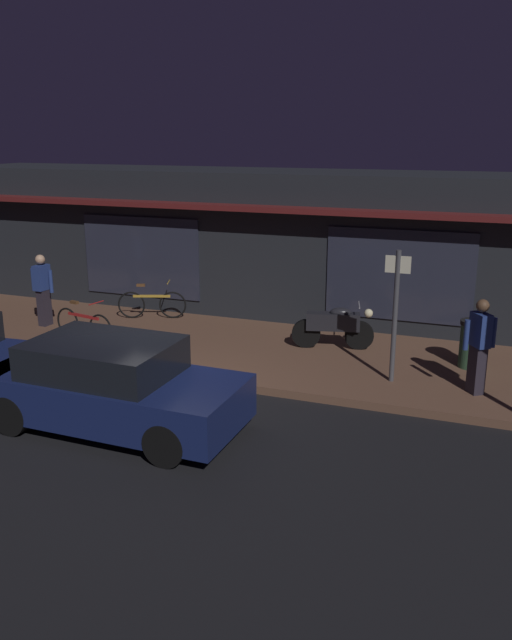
% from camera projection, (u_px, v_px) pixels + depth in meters
% --- Properties ---
extents(ground_plane, '(60.00, 60.00, 0.00)m').
position_uv_depth(ground_plane, '(161.00, 404.00, 11.26)').
color(ground_plane, black).
extents(sidewalk_slab, '(18.00, 4.00, 0.15)m').
position_uv_depth(sidewalk_slab, '(229.00, 348.00, 13.94)').
color(sidewalk_slab, brown).
rests_on(sidewalk_slab, ground_plane).
extents(storefront_building, '(18.00, 3.30, 3.60)m').
position_uv_depth(storefront_building, '(280.00, 244.00, 16.52)').
color(storefront_building, black).
rests_on(storefront_building, ground_plane).
extents(motorcycle, '(1.68, 0.66, 0.97)m').
position_uv_depth(motorcycle, '(334.00, 325.00, 13.60)').
color(motorcycle, black).
rests_on(motorcycle, sidewalk_slab).
extents(bicycle_parked, '(1.57, 0.65, 0.91)m').
position_uv_depth(bicycle_parked, '(152.00, 304.00, 15.86)').
color(bicycle_parked, black).
rests_on(bicycle_parked, sidewalk_slab).
extents(bicycle_extra, '(1.63, 0.49, 0.91)m').
position_uv_depth(bicycle_extra, '(84.00, 324.00, 14.15)').
color(bicycle_extra, black).
rests_on(bicycle_extra, sidewalk_slab).
extents(person_photographer, '(0.61, 0.39, 1.67)m').
position_uv_depth(person_photographer, '(43.00, 289.00, 15.14)').
color(person_photographer, '#28232D').
rests_on(person_photographer, sidewalk_slab).
extents(person_bystander, '(0.55, 0.44, 1.67)m').
position_uv_depth(person_bystander, '(479.00, 345.00, 11.13)').
color(person_bystander, '#28232D').
rests_on(person_bystander, sidewalk_slab).
extents(sign_post, '(0.44, 0.09, 2.40)m').
position_uv_depth(sign_post, '(395.00, 309.00, 11.55)').
color(sign_post, '#47474C').
rests_on(sign_post, sidewalk_slab).
extents(trash_bin, '(0.48, 0.48, 0.93)m').
position_uv_depth(trash_bin, '(471.00, 344.00, 12.49)').
color(trash_bin, '#2D4C33').
rests_on(trash_bin, sidewalk_slab).
extents(parked_car_across, '(4.14, 1.86, 1.42)m').
position_uv_depth(parked_car_across, '(111.00, 386.00, 10.20)').
color(parked_car_across, black).
rests_on(parked_car_across, ground_plane).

